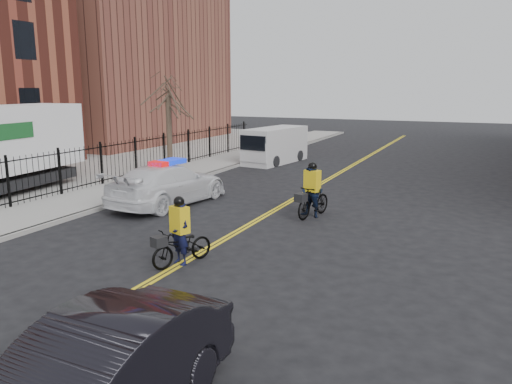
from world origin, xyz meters
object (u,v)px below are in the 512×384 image
Objects in this scene: cyclist_far at (312,195)px; dark_sedan at (93,383)px; cargo_van at (274,146)px; cyclist_near at (180,241)px; police_cruiser at (168,184)px.

dark_sedan is at bearing -70.97° from cyclist_far.
cargo_van is 18.09m from cyclist_near.
cyclist_far is at bearing -53.43° from cargo_van.
police_cruiser is 13.44m from dark_sedan.
cyclist_near is 6.25m from cyclist_far.
cyclist_near is at bearing 113.52° from dark_sedan.
dark_sedan is 2.45× the size of cyclist_near.
dark_sedan is 6.61m from cyclist_near.
cyclist_far is (1.58, 6.05, 0.15)m from cyclist_near.
police_cruiser is at bearing 120.37° from dark_sedan.
dark_sedan is at bearing -64.82° from cargo_van.
cargo_van is 13.02m from cyclist_far.
cyclist_far is (-1.04, 12.11, -0.01)m from dark_sedan.
cargo_van reaches higher than police_cruiser.
cargo_van is (-0.48, 11.94, 0.23)m from police_cruiser.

